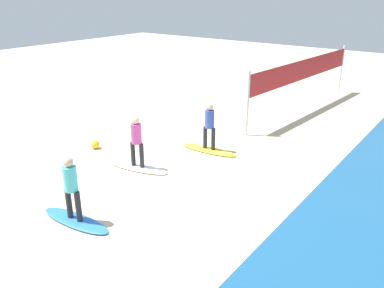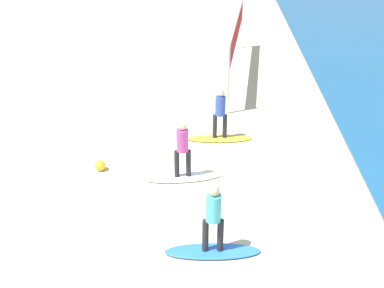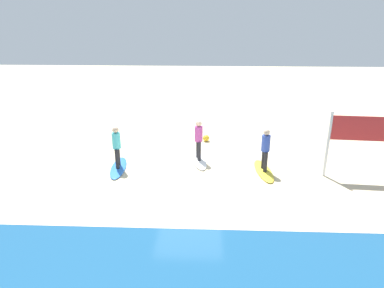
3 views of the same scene
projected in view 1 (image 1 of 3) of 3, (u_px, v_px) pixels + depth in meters
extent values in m
plane|color=beige|center=(182.00, 190.00, 11.15)|extent=(60.00, 60.00, 0.00)
ellipsoid|color=yellow|center=(209.00, 150.00, 13.79)|extent=(0.75, 2.14, 0.09)
cylinder|color=#232328|center=(213.00, 139.00, 13.55)|extent=(0.14, 0.14, 0.78)
cylinder|color=#232328|center=(205.00, 137.00, 13.71)|extent=(0.14, 0.14, 0.78)
cylinder|color=#334CAD|center=(210.00, 119.00, 13.37)|extent=(0.32, 0.32, 0.62)
sphere|color=beige|center=(210.00, 107.00, 13.21)|extent=(0.24, 0.24, 0.24)
ellipsoid|color=white|center=(138.00, 167.00, 12.45)|extent=(0.96, 2.17, 0.09)
cylinder|color=#232328|center=(142.00, 156.00, 12.22)|extent=(0.14, 0.14, 0.78)
cylinder|color=#232328|center=(133.00, 154.00, 12.35)|extent=(0.14, 0.14, 0.78)
cylinder|color=#B74293|center=(136.00, 134.00, 12.03)|extent=(0.32, 0.32, 0.62)
sphere|color=beige|center=(135.00, 120.00, 11.87)|extent=(0.24, 0.24, 0.24)
ellipsoid|color=blue|center=(76.00, 220.00, 9.62)|extent=(0.74, 2.14, 0.09)
cylinder|color=#232328|center=(78.00, 207.00, 9.38)|extent=(0.14, 0.14, 0.78)
cylinder|color=#232328|center=(69.00, 203.00, 9.53)|extent=(0.14, 0.14, 0.78)
cylinder|color=#4CC6D1|center=(70.00, 179.00, 9.20)|extent=(0.32, 0.32, 0.62)
sphere|color=beige|center=(68.00, 162.00, 9.04)|extent=(0.24, 0.24, 0.24)
cylinder|color=silver|center=(341.00, 69.00, 21.15)|extent=(0.10, 0.10, 2.50)
cylinder|color=silver|center=(248.00, 104.00, 14.86)|extent=(0.10, 0.10, 2.50)
cube|color=red|center=(304.00, 69.00, 17.77)|extent=(8.98, 0.70, 0.90)
sphere|color=yellow|center=(95.00, 144.00, 13.97)|extent=(0.31, 0.31, 0.31)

